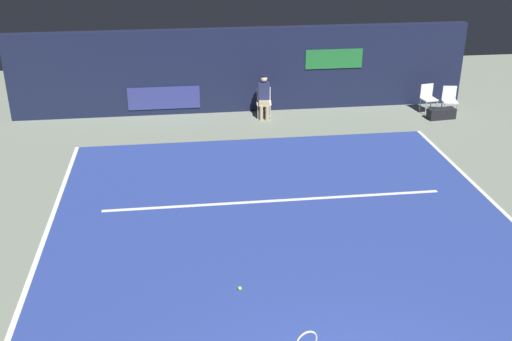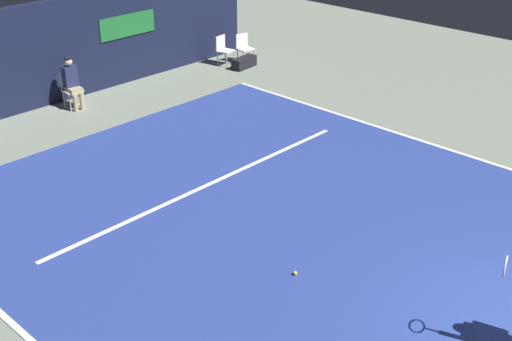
{
  "view_description": "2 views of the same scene",
  "coord_description": "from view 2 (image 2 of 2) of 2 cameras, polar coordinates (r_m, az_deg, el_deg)",
  "views": [
    {
      "loc": [
        -1.98,
        -5.08,
        6.29
      ],
      "look_at": [
        -0.49,
        6.41,
        1.02
      ],
      "focal_mm": 42.89,
      "sensor_mm": 36.0,
      "label": 1
    },
    {
      "loc": [
        -7.9,
        -1.92,
        6.24
      ],
      "look_at": [
        -0.29,
        5.33,
        0.99
      ],
      "focal_mm": 47.1,
      "sensor_mm": 36.0,
      "label": 2
    }
  ],
  "objects": [
    {
      "name": "line_judge_on_chair",
      "position": [
        17.64,
        -15.37,
        7.23
      ],
      "size": [
        0.48,
        0.56,
        1.32
      ],
      "color": "white",
      "rests_on": "ground"
    },
    {
      "name": "courtside_chair_far",
      "position": [
        20.74,
        -1.01,
        10.48
      ],
      "size": [
        0.5,
        0.48,
        0.88
      ],
      "color": "white",
      "rests_on": "ground"
    },
    {
      "name": "line_sideline_left",
      "position": [
        15.71,
        14.22,
        2.35
      ],
      "size": [
        0.1,
        11.75,
        0.01
      ],
      "primitive_type": "cube",
      "color": "white",
      "rests_on": "court_surface"
    },
    {
      "name": "ground_plane",
      "position": [
        12.15,
        2.51,
        -4.39
      ],
      "size": [
        28.66,
        28.66,
        0.0
      ],
      "primitive_type": "plane",
      "color": "gray"
    },
    {
      "name": "courtside_chair_near",
      "position": [
        20.56,
        -2.75,
        10.31
      ],
      "size": [
        0.5,
        0.47,
        0.88
      ],
      "color": "white",
      "rests_on": "ground"
    },
    {
      "name": "back_wall",
      "position": [
        17.86,
        -18.47,
        9.12
      ],
      "size": [
        14.14,
        0.33,
        2.6
      ],
      "color": "#141933",
      "rests_on": "ground"
    },
    {
      "name": "court_surface",
      "position": [
        12.14,
        2.52,
        -4.37
      ],
      "size": [
        9.74,
        11.75,
        0.01
      ],
      "primitive_type": "cube",
      "color": "navy",
      "rests_on": "ground"
    },
    {
      "name": "equipment_bag",
      "position": [
        20.34,
        -1.02,
        9.15
      ],
      "size": [
        0.87,
        0.4,
        0.32
      ],
      "primitive_type": "cube",
      "rotation": [
        0.0,
        0.0,
        0.1
      ],
      "color": "black",
      "rests_on": "ground"
    },
    {
      "name": "line_service",
      "position": [
        13.4,
        -4.1,
        -1.21
      ],
      "size": [
        7.6,
        0.1,
        0.01
      ],
      "primitive_type": "cube",
      "color": "white",
      "rests_on": "court_surface"
    },
    {
      "name": "tennis_ball",
      "position": [
        10.75,
        3.34,
        -8.68
      ],
      "size": [
        0.07,
        0.07,
        0.07
      ],
      "primitive_type": "sphere",
      "color": "#CCE033",
      "rests_on": "court_surface"
    }
  ]
}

